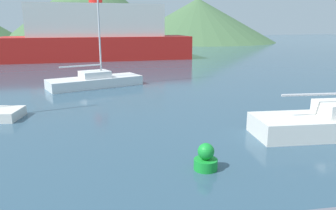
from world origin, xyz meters
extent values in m
cylinder|color=#BCBCC1|center=(5.15, 11.58, 1.69)|extent=(3.31, 0.90, 0.10)
cube|color=white|center=(-1.50, 25.63, 0.33)|extent=(6.88, 3.40, 0.66)
cube|color=white|center=(-1.50, 25.63, 0.90)|extent=(2.23, 1.88, 0.46)
cylinder|color=#BCBCC1|center=(-1.02, 25.72, 5.72)|extent=(0.12, 0.12, 10.10)
cylinder|color=#BCBCC1|center=(-2.47, 25.44, 1.56)|extent=(2.92, 0.66, 0.10)
cube|color=red|center=(2.02, 44.91, 1.45)|extent=(23.91, 9.43, 2.90)
cube|color=silver|center=(2.02, 44.91, 4.86)|extent=(16.86, 7.59, 3.92)
cylinder|color=green|center=(-0.61, 10.37, 0.17)|extent=(0.73, 0.73, 0.33)
sphere|color=green|center=(-0.61, 10.37, 0.59)|extent=(0.51, 0.51, 0.51)
cone|color=#476B42|center=(8.10, 89.01, 8.67)|extent=(43.46, 43.46, 17.33)
cone|color=#476B42|center=(33.76, 80.26, 5.43)|extent=(39.46, 39.46, 10.86)
camera|label=1|loc=(-5.11, 2.07, 4.36)|focal=35.00mm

